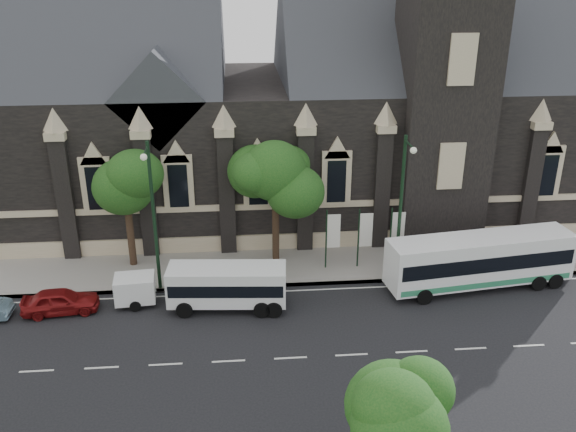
{
  "coord_description": "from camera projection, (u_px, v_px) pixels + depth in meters",
  "views": [
    {
      "loc": [
        0.77,
        -24.54,
        17.82
      ],
      "look_at": [
        3.39,
        6.0,
        4.97
      ],
      "focal_mm": 38.07,
      "sensor_mm": 36.0,
      "label": 1
    }
  ],
  "objects": [
    {
      "name": "tree_walk_left",
      "position": [
        129.0,
        179.0,
        36.54
      ],
      "size": [
        3.91,
        3.91,
        7.64
      ],
      "color": "black",
      "rests_on": "ground"
    },
    {
      "name": "banner_flag_right",
      "position": [
        395.0,
        232.0,
        37.54
      ],
      "size": [
        0.9,
        0.1,
        4.0
      ],
      "color": "black",
      "rests_on": "ground"
    },
    {
      "name": "banner_flag_left",
      "position": [
        331.0,
        235.0,
        37.22
      ],
      "size": [
        0.9,
        0.1,
        4.0
      ],
      "color": "black",
      "rests_on": "ground"
    },
    {
      "name": "tree_park_east",
      "position": [
        415.0,
        407.0,
        19.51
      ],
      "size": [
        3.4,
        3.4,
        6.28
      ],
      "color": "black",
      "rests_on": "ground"
    },
    {
      "name": "box_trailer",
      "position": [
        135.0,
        289.0,
        33.96
      ],
      "size": [
        3.22,
        1.9,
        1.69
      ],
      "rotation": [
        0.0,
        0.0,
        0.08
      ],
      "color": "white",
      "rests_on": "ground"
    },
    {
      "name": "museum",
      "position": [
        297.0,
        106.0,
        43.88
      ],
      "size": [
        40.0,
        17.7,
        29.9
      ],
      "color": "black",
      "rests_on": "ground"
    },
    {
      "name": "banner_flag_center",
      "position": [
        363.0,
        233.0,
        37.38
      ],
      "size": [
        0.9,
        0.1,
        4.0
      ],
      "color": "black",
      "rests_on": "ground"
    },
    {
      "name": "car_far_red",
      "position": [
        60.0,
        301.0,
        33.22
      ],
      "size": [
        4.21,
        2.05,
        1.38
      ],
      "primitive_type": "imported",
      "rotation": [
        0.0,
        0.0,
        1.67
      ],
      "color": "maroon",
      "rests_on": "ground"
    },
    {
      "name": "tour_coach",
      "position": [
        480.0,
        260.0,
        35.43
      ],
      "size": [
        11.21,
        3.79,
        3.21
      ],
      "rotation": [
        0.0,
        0.0,
        0.13
      ],
      "color": "white",
      "rests_on": "ground"
    },
    {
      "name": "shuttle_bus",
      "position": [
        228.0,
        285.0,
        33.39
      ],
      "size": [
        6.57,
        2.76,
        2.48
      ],
      "rotation": [
        0.0,
        0.0,
        -0.08
      ],
      "color": "white",
      "rests_on": "ground"
    },
    {
      "name": "tree_walk_right",
      "position": [
        278.0,
        174.0,
        37.22
      ],
      "size": [
        4.08,
        4.08,
        7.8
      ],
      "color": "black",
      "rests_on": "ground"
    },
    {
      "name": "street_lamp_near",
      "position": [
        402.0,
        202.0,
        34.71
      ],
      "size": [
        0.36,
        1.88,
        9.0
      ],
      "color": "black",
      "rests_on": "ground"
    },
    {
      "name": "street_lamp_mid",
      "position": [
        153.0,
        210.0,
        33.6
      ],
      "size": [
        0.36,
        1.88,
        9.0
      ],
      "color": "black",
      "rests_on": "ground"
    },
    {
      "name": "sidewalk",
      "position": [
        229.0,
        268.0,
        38.08
      ],
      "size": [
        80.0,
        5.0,
        0.15
      ],
      "primitive_type": "cube",
      "color": "gray",
      "rests_on": "ground"
    },
    {
      "name": "ground",
      "position": [
        229.0,
        361.0,
        29.38
      ],
      "size": [
        160.0,
        160.0,
        0.0
      ],
      "primitive_type": "plane",
      "color": "black",
      "rests_on": "ground"
    }
  ]
}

